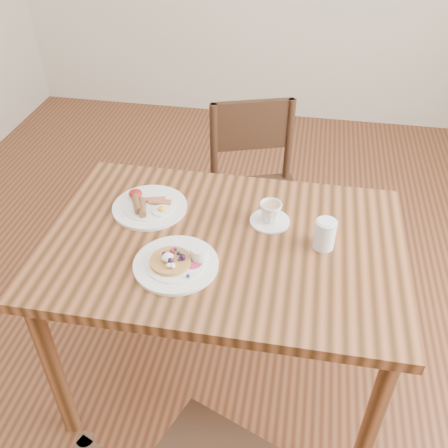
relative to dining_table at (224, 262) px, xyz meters
name	(u,v)px	position (x,y,z in m)	size (l,w,h in m)	color
ground	(224,373)	(0.00, 0.00, -0.65)	(5.00, 5.00, 0.00)	#512917
dining_table	(224,262)	(0.00, 0.00, 0.00)	(1.20, 0.80, 0.75)	brown
chair_far	(255,190)	(0.03, 0.69, -0.16)	(0.53, 0.53, 0.88)	#321912
pancake_plate	(178,262)	(-0.12, -0.15, 0.11)	(0.27, 0.27, 0.06)	white
breakfast_plate	(149,206)	(-0.30, 0.13, 0.11)	(0.27, 0.27, 0.04)	white
teacup_saucer	(270,214)	(0.14, 0.13, 0.13)	(0.14, 0.14, 0.08)	white
water_glass	(325,234)	(0.33, 0.03, 0.15)	(0.07, 0.07, 0.10)	silver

